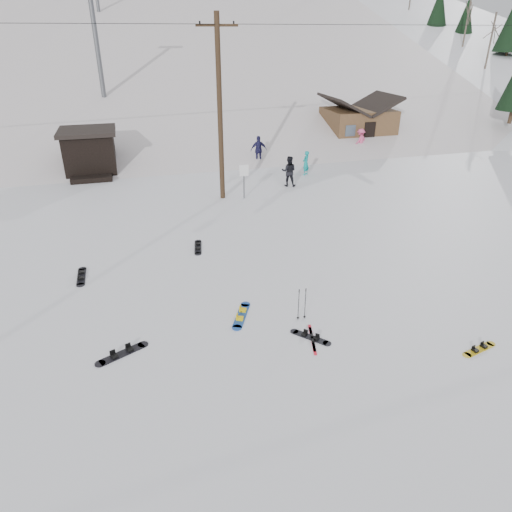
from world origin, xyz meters
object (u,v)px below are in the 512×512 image
object	(u,v)px
utility_pole	(220,108)
cabin	(357,125)
hero_snowboard	(241,315)
hero_skis	(312,339)

from	to	relation	value
utility_pole	cabin	size ratio (longest dim) A/B	1.67
utility_pole	hero_snowboard	xyz separation A→B (m)	(-1.80, -11.44, -4.65)
cabin	hero_snowboard	world-z (taller)	cabin
utility_pole	hero_skis	distance (m)	14.00
cabin	hero_snowboard	bearing A→B (deg)	-124.62
utility_pole	hero_skis	xyz separation A→B (m)	(-0.08, -13.20, -4.66)
utility_pole	hero_snowboard	world-z (taller)	utility_pole
cabin	hero_snowboard	size ratio (longest dim) A/B	3.54
cabin	utility_pole	bearing A→B (deg)	-142.44
cabin	hero_snowboard	distance (m)	26.09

